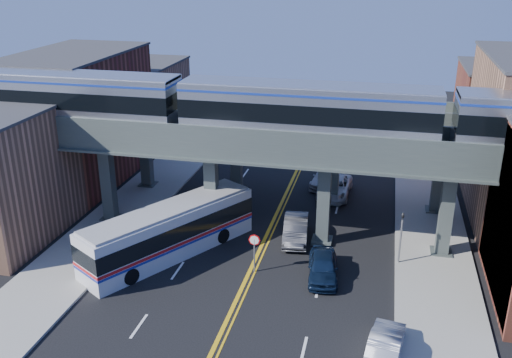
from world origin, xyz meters
TOP-DOWN VIEW (x-y plane):
  - ground at (0.00, 0.00)m, footprint 120.00×120.00m
  - sidewalk_west at (-11.50, 10.00)m, footprint 5.00×70.00m
  - sidewalk_east at (11.50, 10.00)m, footprint 5.00×70.00m
  - building_west_b at (-18.50, 16.00)m, footprint 8.00×14.00m
  - building_west_c at (-18.50, 29.00)m, footprint 8.00×10.00m
  - building_east_c at (18.50, 29.00)m, footprint 8.00×10.00m
  - mural_panel at (14.55, 4.00)m, footprint 0.10×9.50m
  - elevated_viaduct_near at (0.00, 8.00)m, footprint 52.00×3.60m
  - elevated_viaduct_far at (0.00, 15.00)m, footprint 52.00×3.60m
  - transit_train at (2.69, 8.00)m, footprint 51.44×3.23m
  - stop_sign at (0.30, 3.00)m, footprint 0.76×0.09m
  - traffic_signal at (9.20, 6.00)m, footprint 0.15×0.18m
  - transit_bus at (-5.69, 3.99)m, footprint 8.98×12.24m
  - car_lane_a at (4.60, 3.27)m, footprint 2.34×4.68m
  - car_lane_b at (2.13, 7.97)m, footprint 2.19×4.92m
  - car_lane_c at (4.02, 16.56)m, footprint 2.73×5.49m
  - car_lane_d at (3.00, 18.75)m, footprint 2.55×5.12m
  - car_parked_curb at (8.50, -3.68)m, footprint 2.13×4.61m

SIDE VIEW (x-z plane):
  - ground at x=0.00m, z-range 0.00..0.00m
  - sidewalk_west at x=-11.50m, z-range 0.00..0.16m
  - sidewalk_east at x=11.50m, z-range 0.00..0.16m
  - car_lane_d at x=3.00m, z-range 0.00..1.43m
  - car_parked_curb at x=8.50m, z-range 0.00..1.46m
  - car_lane_c at x=4.02m, z-range 0.00..1.49m
  - car_lane_a at x=4.60m, z-range 0.00..1.53m
  - car_lane_b at x=2.13m, z-range 0.00..1.57m
  - transit_bus at x=-5.69m, z-range 0.04..3.30m
  - stop_sign at x=0.30m, z-range 0.44..3.07m
  - traffic_signal at x=9.20m, z-range 0.25..4.35m
  - building_west_c at x=-18.50m, z-range 0.00..8.00m
  - building_east_c at x=18.50m, z-range 0.00..9.00m
  - mural_panel at x=14.55m, z-range 0.00..9.50m
  - building_west_b at x=-18.50m, z-range 0.00..11.00m
  - elevated_viaduct_near at x=0.00m, z-range 2.77..10.17m
  - elevated_viaduct_far at x=0.00m, z-range 2.77..10.17m
  - transit_train at x=2.69m, z-range 7.55..11.32m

